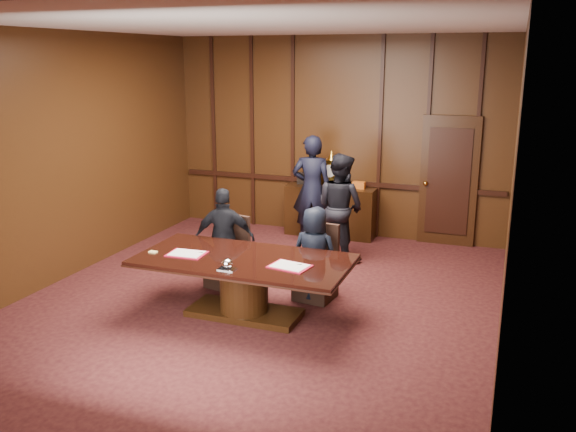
% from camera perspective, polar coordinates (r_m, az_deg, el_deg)
% --- Properties ---
extents(room, '(7.00, 7.04, 3.50)m').
position_cam_1_polar(room, '(7.75, -1.99, 4.21)').
color(room, black).
rests_on(room, ground).
extents(sideboard, '(1.60, 0.45, 1.54)m').
position_cam_1_polar(sideboard, '(10.92, 4.00, 0.63)').
color(sideboard, black).
rests_on(sideboard, ground).
extents(conference_table, '(2.62, 1.32, 0.76)m').
position_cam_1_polar(conference_table, '(7.53, -4.15, -5.72)').
color(conference_table, black).
rests_on(conference_table, ground).
extents(folder_left, '(0.48, 0.36, 0.02)m').
position_cam_1_polar(folder_left, '(7.66, -9.45, -3.50)').
color(folder_left, '#AF102B').
rests_on(folder_left, conference_table).
extents(folder_right, '(0.51, 0.40, 0.02)m').
position_cam_1_polar(folder_right, '(7.11, 0.17, -4.72)').
color(folder_right, '#AF102B').
rests_on(folder_right, conference_table).
extents(inkstand, '(0.20, 0.14, 0.12)m').
position_cam_1_polar(inkstand, '(7.05, -5.72, -4.58)').
color(inkstand, white).
rests_on(inkstand, conference_table).
extents(notepad, '(0.10, 0.07, 0.01)m').
position_cam_1_polar(notepad, '(7.81, -12.52, -3.30)').
color(notepad, '#FFD87C').
rests_on(notepad, conference_table).
extents(chair_left, '(0.58, 0.58, 0.99)m').
position_cam_1_polar(chair_left, '(8.61, -5.61, -4.63)').
color(chair_left, black).
rests_on(chair_left, ground).
extents(chair_right, '(0.53, 0.53, 0.99)m').
position_cam_1_polar(chair_right, '(8.15, 2.65, -5.71)').
color(chair_right, black).
rests_on(chair_right, ground).
extents(signatory_left, '(0.90, 0.60, 1.41)m').
position_cam_1_polar(signatory_left, '(8.42, -5.95, -2.13)').
color(signatory_left, black).
rests_on(signatory_left, ground).
extents(signatory_right, '(0.63, 0.42, 1.27)m').
position_cam_1_polar(signatory_right, '(7.97, 2.49, -3.59)').
color(signatory_right, black).
rests_on(signatory_right, ground).
extents(witness_left, '(0.75, 0.56, 1.87)m').
position_cam_1_polar(witness_left, '(10.40, 2.25, 2.49)').
color(witness_left, black).
rests_on(witness_left, ground).
extents(witness_right, '(1.02, 0.93, 1.70)m').
position_cam_1_polar(witness_right, '(9.57, 4.90, 0.84)').
color(witness_right, black).
rests_on(witness_right, ground).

